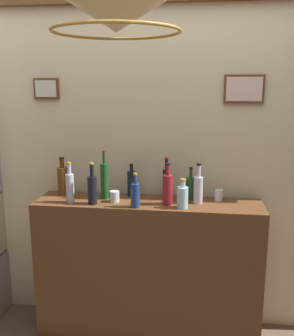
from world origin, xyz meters
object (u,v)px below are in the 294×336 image
Objects in this scene: liquor_bottle_tequila at (166,183)px; liquor_bottle_mezcal at (92,189)px; liquor_bottle_vermouth at (63,180)px; liquor_bottle_amaro at (191,187)px; liquor_bottle_gin at (131,183)px; liquor_bottle_scotch at (104,180)px; pendant_lamp at (116,13)px; liquor_bottle_rye at (183,197)px; glass_tumbler_rocks at (114,196)px; liquor_bottle_whiskey at (168,189)px; liquor_bottle_sherry at (70,187)px; liquor_bottle_bourbon at (135,195)px; liquor_bottle_brandy at (198,188)px; glass_tumbler_highball at (219,195)px.

liquor_bottle_mezcal is (-0.48, -0.20, -0.01)m from liquor_bottle_tequila.
liquor_bottle_vermouth reaches higher than liquor_bottle_amaro.
liquor_bottle_gin reaches higher than liquor_bottle_amaro.
liquor_bottle_scotch is 1.21m from pendant_lamp.
liquor_bottle_amaro is (0.92, 0.03, -0.03)m from liquor_bottle_vermouth.
liquor_bottle_mezcal is (-0.23, -0.22, 0.01)m from liquor_bottle_gin.
liquor_bottle_gin reaches higher than liquor_bottle_rye.
liquor_bottle_scotch is 1.51× the size of liquor_bottle_amaro.
pendant_lamp is at bearing -85.11° from liquor_bottle_gin.
glass_tumbler_rocks is at bearing -120.49° from liquor_bottle_gin.
liquor_bottle_whiskey is (-0.10, 0.06, 0.03)m from liquor_bottle_rye.
liquor_bottle_sherry is 0.77m from liquor_bottle_rye.
pendant_lamp reaches higher than liquor_bottle_tequila.
glass_tumbler_rocks is at bearing 148.60° from liquor_bottle_bourbon.
liquor_bottle_scotch is 1.26× the size of liquor_bottle_brandy.
pendant_lamp is (0.16, -0.59, 1.09)m from glass_tumbler_rocks.
liquor_bottle_rye is 1.21m from pendant_lamp.
liquor_bottle_vermouth is 0.45× the size of pendant_lamp.
liquor_bottle_bourbon reaches higher than liquor_bottle_amaro.
liquor_bottle_bourbon is 0.43m from liquor_bottle_amaro.
liquor_bottle_tequila is at bearing 75.31° from pendant_lamp.
pendant_lamp is at bearing -110.03° from liquor_bottle_whiskey.
liquor_bottle_scotch is 0.66m from liquor_bottle_brandy.
liquor_bottle_sherry is 0.96× the size of liquor_bottle_tequila.
liquor_bottle_bourbon is (0.46, -0.04, -0.02)m from liquor_bottle_sherry.
liquor_bottle_brandy is at bearing 57.14° from pendant_lamp.
liquor_bottle_whiskey is 1.24× the size of liquor_bottle_amaro.
liquor_bottle_tequila is 0.47× the size of pendant_lamp.
liquor_bottle_tequila reaches higher than glass_tumbler_rocks.
liquor_bottle_sherry reaches higher than liquor_bottle_amaro.
liquor_bottle_vermouth is 1.23× the size of liquor_bottle_amaro.
liquor_bottle_sherry reaches higher than liquor_bottle_bourbon.
liquor_bottle_amaro is (0.36, 0.23, -0.00)m from liquor_bottle_bourbon.
liquor_bottle_tequila reaches higher than liquor_bottle_mezcal.
glass_tumbler_rocks is 1.25m from pendant_lamp.
liquor_bottle_vermouth is (-0.50, -0.05, 0.01)m from liquor_bottle_gin.
liquor_bottle_scotch reaches higher than liquor_bottle_bourbon.
liquor_bottle_amaro is (0.17, 0.01, -0.03)m from liquor_bottle_tequila.
liquor_bottle_scotch is 1.77× the size of liquor_bottle_rye.
liquor_bottle_gin is at bearing 177.15° from liquor_bottle_amaro.
liquor_bottle_brandy is 3.51× the size of glass_tumbler_highball.
liquor_bottle_whiskey reaches higher than liquor_bottle_rye.
liquor_bottle_scotch is at bearing 165.70° from liquor_bottle_rye.
liquor_bottle_whiskey is 1.04× the size of liquor_bottle_brandy.
liquor_bottle_scotch is 0.15m from liquor_bottle_mezcal.
liquor_bottle_brandy is at bearing 19.84° from liquor_bottle_bourbon.
pendant_lamp reaches higher than glass_tumbler_rocks.
pendant_lamp is (-0.01, -0.49, 1.04)m from liquor_bottle_bourbon.
pendant_lamp reaches higher than liquor_bottle_amaro.
liquor_bottle_scotch is 0.81m from glass_tumbler_highball.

